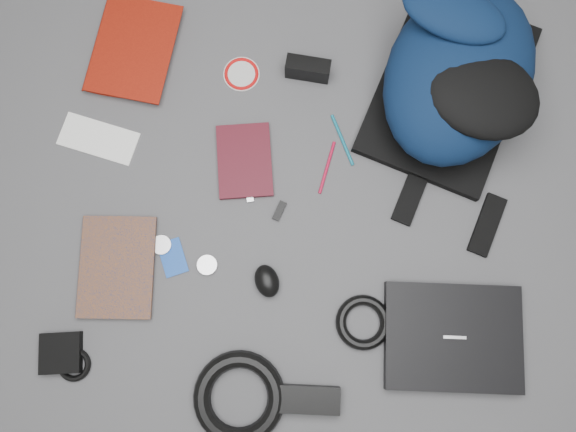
{
  "coord_description": "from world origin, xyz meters",
  "views": [
    {
      "loc": [
        0.01,
        -0.23,
        1.33
      ],
      "look_at": [
        0.0,
        0.0,
        0.02
      ],
      "focal_mm": 35.0,
      "sensor_mm": 36.0,
      "label": 1
    }
  ],
  "objects_px": {
    "power_brick": "(308,399)",
    "comic_book": "(80,266)",
    "pouch": "(61,353)",
    "textbook_red": "(96,42)",
    "dvd_case": "(245,161)",
    "backpack": "(459,74)",
    "compact_camera": "(308,69)",
    "mouse": "(267,281)",
    "laptop": "(453,337)"
  },
  "relations": [
    {
      "from": "power_brick",
      "to": "comic_book",
      "type": "bearing_deg",
      "value": 153.42
    },
    {
      "from": "power_brick",
      "to": "pouch",
      "type": "bearing_deg",
      "value": 172.46
    },
    {
      "from": "textbook_red",
      "to": "dvd_case",
      "type": "bearing_deg",
      "value": -27.64
    },
    {
      "from": "comic_book",
      "to": "power_brick",
      "type": "relative_size",
      "value": 1.69
    },
    {
      "from": "comic_book",
      "to": "power_brick",
      "type": "bearing_deg",
      "value": -28.29
    },
    {
      "from": "textbook_red",
      "to": "power_brick",
      "type": "height_order",
      "value": "power_brick"
    },
    {
      "from": "power_brick",
      "to": "backpack",
      "type": "bearing_deg",
      "value": 67.24
    },
    {
      "from": "dvd_case",
      "to": "compact_camera",
      "type": "bearing_deg",
      "value": 51.83
    },
    {
      "from": "comic_book",
      "to": "power_brick",
      "type": "height_order",
      "value": "power_brick"
    },
    {
      "from": "pouch",
      "to": "mouse",
      "type": "bearing_deg",
      "value": 20.85
    },
    {
      "from": "laptop",
      "to": "mouse",
      "type": "relative_size",
      "value": 3.99
    },
    {
      "from": "laptop",
      "to": "textbook_red",
      "type": "relative_size",
      "value": 1.17
    },
    {
      "from": "comic_book",
      "to": "dvd_case",
      "type": "height_order",
      "value": "comic_book"
    },
    {
      "from": "comic_book",
      "to": "mouse",
      "type": "relative_size",
      "value": 3.09
    },
    {
      "from": "backpack",
      "to": "compact_camera",
      "type": "xyz_separation_m",
      "value": [
        -0.35,
        0.04,
        -0.08
      ]
    },
    {
      "from": "backpack",
      "to": "laptop",
      "type": "height_order",
      "value": "backpack"
    },
    {
      "from": "laptop",
      "to": "pouch",
      "type": "height_order",
      "value": "laptop"
    },
    {
      "from": "textbook_red",
      "to": "mouse",
      "type": "xyz_separation_m",
      "value": [
        0.45,
        -0.59,
        0.01
      ]
    },
    {
      "from": "laptop",
      "to": "comic_book",
      "type": "bearing_deg",
      "value": 171.52
    },
    {
      "from": "laptop",
      "to": "pouch",
      "type": "bearing_deg",
      "value": -175.61
    },
    {
      "from": "backpack",
      "to": "pouch",
      "type": "distance_m",
      "value": 1.12
    },
    {
      "from": "textbook_red",
      "to": "comic_book",
      "type": "relative_size",
      "value": 1.11
    },
    {
      "from": "backpack",
      "to": "dvd_case",
      "type": "distance_m",
      "value": 0.54
    },
    {
      "from": "backpack",
      "to": "compact_camera",
      "type": "relative_size",
      "value": 4.72
    },
    {
      "from": "textbook_red",
      "to": "pouch",
      "type": "distance_m",
      "value": 0.77
    },
    {
      "from": "textbook_red",
      "to": "power_brick",
      "type": "xyz_separation_m",
      "value": [
        0.56,
        -0.85,
        0.0
      ]
    },
    {
      "from": "dvd_case",
      "to": "compact_camera",
      "type": "xyz_separation_m",
      "value": [
        0.15,
        0.23,
        0.02
      ]
    },
    {
      "from": "compact_camera",
      "to": "power_brick",
      "type": "distance_m",
      "value": 0.79
    },
    {
      "from": "textbook_red",
      "to": "pouch",
      "type": "bearing_deg",
      "value": -81.22
    },
    {
      "from": "backpack",
      "to": "comic_book",
      "type": "relative_size",
      "value": 2.14
    },
    {
      "from": "laptop",
      "to": "textbook_red",
      "type": "height_order",
      "value": "laptop"
    },
    {
      "from": "laptop",
      "to": "power_brick",
      "type": "xyz_separation_m",
      "value": [
        -0.33,
        -0.15,
        0.0
      ]
    },
    {
      "from": "comic_book",
      "to": "compact_camera",
      "type": "height_order",
      "value": "compact_camera"
    },
    {
      "from": "compact_camera",
      "to": "backpack",
      "type": "bearing_deg",
      "value": 1.98
    },
    {
      "from": "textbook_red",
      "to": "comic_book",
      "type": "xyz_separation_m",
      "value": [
        0.01,
        -0.57,
        -0.01
      ]
    },
    {
      "from": "mouse",
      "to": "pouch",
      "type": "bearing_deg",
      "value": -179.4
    },
    {
      "from": "laptop",
      "to": "power_brick",
      "type": "bearing_deg",
      "value": -155.48
    },
    {
      "from": "mouse",
      "to": "power_brick",
      "type": "bearing_deg",
      "value": -88.85
    },
    {
      "from": "comic_book",
      "to": "compact_camera",
      "type": "distance_m",
      "value": 0.73
    },
    {
      "from": "backpack",
      "to": "textbook_red",
      "type": "relative_size",
      "value": 1.94
    },
    {
      "from": "power_brick",
      "to": "pouch",
      "type": "xyz_separation_m",
      "value": [
        -0.57,
        0.08,
        -0.01
      ]
    },
    {
      "from": "textbook_red",
      "to": "dvd_case",
      "type": "xyz_separation_m",
      "value": [
        0.39,
        -0.3,
        -0.01
      ]
    },
    {
      "from": "backpack",
      "to": "power_brick",
      "type": "distance_m",
      "value": 0.82
    },
    {
      "from": "laptop",
      "to": "compact_camera",
      "type": "bearing_deg",
      "value": 119.05
    },
    {
      "from": "pouch",
      "to": "laptop",
      "type": "bearing_deg",
      "value": 4.02
    },
    {
      "from": "comic_book",
      "to": "dvd_case",
      "type": "xyz_separation_m",
      "value": [
        0.38,
        0.27,
        -0.0
      ]
    },
    {
      "from": "compact_camera",
      "to": "mouse",
      "type": "xyz_separation_m",
      "value": [
        -0.08,
        -0.52,
        -0.01
      ]
    },
    {
      "from": "comic_book",
      "to": "power_brick",
      "type": "xyz_separation_m",
      "value": [
        0.55,
        -0.28,
        0.01
      ]
    },
    {
      "from": "compact_camera",
      "to": "mouse",
      "type": "relative_size",
      "value": 1.4
    },
    {
      "from": "backpack",
      "to": "pouch",
      "type": "xyz_separation_m",
      "value": [
        -0.9,
        -0.67,
        -0.1
      ]
    }
  ]
}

